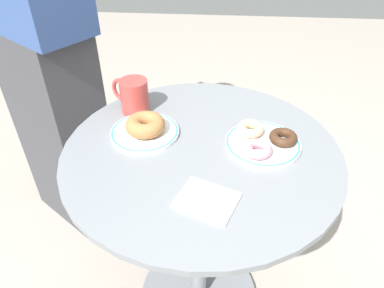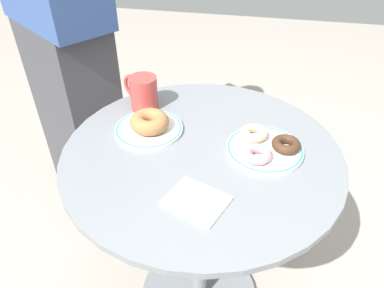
{
  "view_description": "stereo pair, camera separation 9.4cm",
  "coord_description": "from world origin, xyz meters",
  "views": [
    {
      "loc": [
        0.03,
        -0.76,
        1.33
      ],
      "look_at": [
        -0.03,
        -0.01,
        0.76
      ],
      "focal_mm": 33.32,
      "sensor_mm": 36.0,
      "label": 1
    },
    {
      "loc": [
        0.13,
        -0.74,
        1.33
      ],
      "look_at": [
        -0.03,
        -0.01,
        0.76
      ],
      "focal_mm": 33.32,
      "sensor_mm": 36.0,
      "label": 2
    }
  ],
  "objects": [
    {
      "name": "paper_napkin",
      "position": [
        0.02,
        -0.19,
        0.74
      ],
      "size": [
        0.16,
        0.15,
        0.01
      ],
      "primitive_type": "cube",
      "rotation": [
        0.0,
        0.0,
        -0.38
      ],
      "color": "white",
      "rests_on": "cafe_table"
    },
    {
      "name": "donut_pink_frosted",
      "position": [
        0.15,
        -0.02,
        0.76
      ],
      "size": [
        0.09,
        0.09,
        0.03
      ],
      "primitive_type": "torus",
      "rotation": [
        0.0,
        0.0,
        2.85
      ],
      "color": "pink",
      "rests_on": "plate_right"
    },
    {
      "name": "coffee_mug",
      "position": [
        -0.22,
        0.18,
        0.79
      ],
      "size": [
        0.12,
        0.09,
        0.1
      ],
      "color": "#B73D38",
      "rests_on": "cafe_table"
    },
    {
      "name": "donut_chocolate",
      "position": [
        0.22,
        0.03,
        0.76
      ],
      "size": [
        0.11,
        0.11,
        0.03
      ],
      "primitive_type": "torus",
      "rotation": [
        0.0,
        0.0,
        4.08
      ],
      "color": "#422819",
      "rests_on": "plate_right"
    },
    {
      "name": "plate_left",
      "position": [
        -0.17,
        0.05,
        0.74
      ],
      "size": [
        0.19,
        0.19,
        0.01
      ],
      "color": "white",
      "rests_on": "cafe_table"
    },
    {
      "name": "person_figure",
      "position": [
        -0.61,
        0.43,
        0.82
      ],
      "size": [
        0.5,
        0.44,
        1.67
      ],
      "color": "#3D3D42",
      "rests_on": "ground"
    },
    {
      "name": "donut_glazed",
      "position": [
        0.13,
        0.07,
        0.76
      ],
      "size": [
        0.08,
        0.08,
        0.03
      ],
      "primitive_type": "torus",
      "rotation": [
        0.0,
        0.0,
        4.68
      ],
      "color": "#E0B789",
      "rests_on": "plate_right"
    },
    {
      "name": "plate_right",
      "position": [
        0.17,
        0.03,
        0.74
      ],
      "size": [
        0.2,
        0.2,
        0.01
      ],
      "color": "white",
      "rests_on": "cafe_table"
    },
    {
      "name": "donut_cinnamon",
      "position": [
        -0.16,
        0.05,
        0.77
      ],
      "size": [
        0.15,
        0.15,
        0.04
      ],
      "primitive_type": "torus",
      "rotation": [
        0.0,
        0.0,
        4.21
      ],
      "color": "#A36B3D",
      "rests_on": "plate_left"
    },
    {
      "name": "cafe_table",
      "position": [
        0.0,
        0.0,
        0.48
      ],
      "size": [
        0.75,
        0.75,
        0.73
      ],
      "color": "slate",
      "rests_on": "ground"
    }
  ]
}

